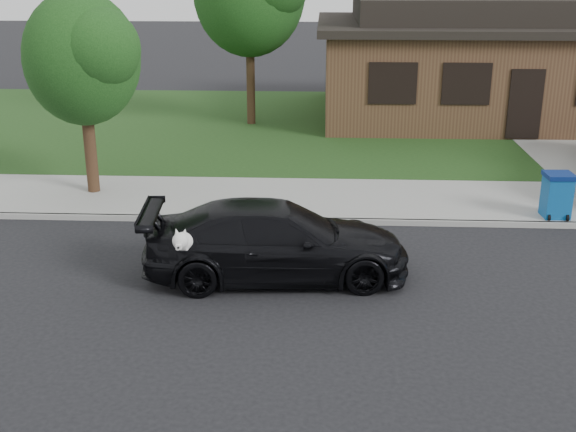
{
  "coord_description": "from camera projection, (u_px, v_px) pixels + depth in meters",
  "views": [
    {
      "loc": [
        -2.07,
        -10.96,
        5.24
      ],
      "look_at": [
        -2.66,
        0.82,
        1.1
      ],
      "focal_mm": 45.0,
      "sensor_mm": 36.0,
      "label": 1
    }
  ],
  "objects": [
    {
      "name": "recycling_bin",
      "position": [
        557.0,
        195.0,
        15.27
      ],
      "size": [
        0.6,
        0.63,
        0.96
      ],
      "rotation": [
        0.0,
        0.0,
        0.04
      ],
      "color": "#0D4C8F",
      "rests_on": "sidewalk"
    },
    {
      "name": "curb",
      "position": [
        420.0,
        223.0,
        15.24
      ],
      "size": [
        60.0,
        0.12,
        0.12
      ],
      "primitive_type": "cube",
      "color": "gray",
      "rests_on": "ground"
    },
    {
      "name": "ground",
      "position": [
        445.0,
        297.0,
        11.96
      ],
      "size": [
        120.0,
        120.0,
        0.0
      ],
      "primitive_type": "plane",
      "color": "black",
      "rests_on": "ground"
    },
    {
      "name": "house",
      "position": [
        498.0,
        57.0,
        25.2
      ],
      "size": [
        12.6,
        8.6,
        4.65
      ],
      "color": "#422B1C",
      "rests_on": "ground"
    },
    {
      "name": "lawn",
      "position": [
        385.0,
        127.0,
        24.19
      ],
      "size": [
        60.0,
        13.0,
        0.13
      ],
      "primitive_type": "cube",
      "color": "#193814",
      "rests_on": "ground"
    },
    {
      "name": "sidewalk",
      "position": [
        412.0,
        201.0,
        16.66
      ],
      "size": [
        60.0,
        3.0,
        0.12
      ],
      "primitive_type": "cube",
      "color": "gray",
      "rests_on": "ground"
    },
    {
      "name": "sedan",
      "position": [
        276.0,
        241.0,
        12.55
      ],
      "size": [
        4.75,
        2.35,
        1.34
      ],
      "rotation": [
        0.0,
        0.0,
        1.65
      ],
      "color": "black",
      "rests_on": "ground"
    },
    {
      "name": "tree_2",
      "position": [
        86.0,
        57.0,
        16.04
      ],
      "size": [
        2.73,
        2.6,
        4.59
      ],
      "color": "#332114",
      "rests_on": "ground"
    }
  ]
}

